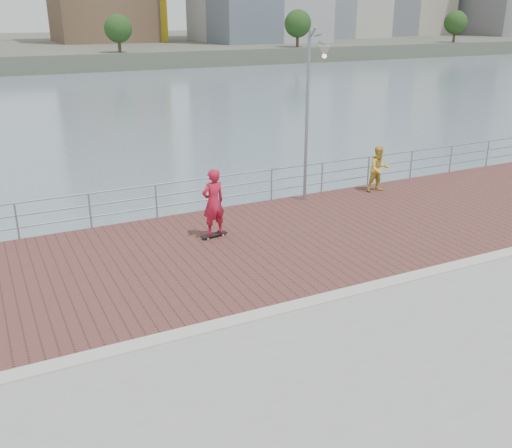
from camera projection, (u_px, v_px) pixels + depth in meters
name	position (u px, v px, depth m)	size (l,w,h in m)	color
water	(294.00, 382.00, 13.38)	(400.00, 400.00, 0.00)	slate
brick_lane	(230.00, 250.00, 15.70)	(40.00, 6.80, 0.02)	brown
curb	(296.00, 306.00, 12.67)	(40.00, 0.40, 0.06)	#B7B5AD
guardrail	(187.00, 193.00, 18.31)	(39.06, 0.06, 1.13)	#8C9EA8
street_lamp	(314.00, 88.00, 18.15)	(0.40, 1.16, 5.47)	gray
skateboard	(214.00, 235.00, 16.53)	(0.82, 0.34, 0.09)	black
skateboarder	(213.00, 202.00, 16.18)	(0.71, 0.47, 1.95)	#B41832
bystander	(379.00, 169.00, 20.47)	(0.81, 0.63, 1.66)	gold
shoreline_trees	(96.00, 25.00, 80.73)	(169.75, 5.20, 6.94)	#473323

